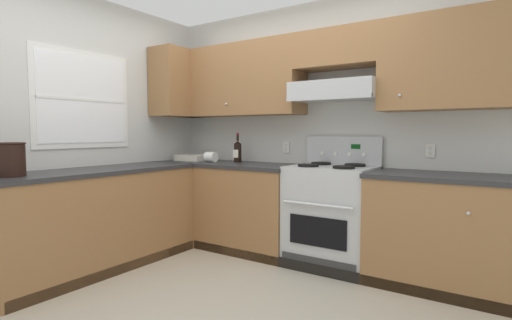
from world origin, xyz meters
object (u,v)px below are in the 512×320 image
Objects in this scene: stove at (331,215)px; bucket at (10,159)px; wine_bottle at (238,151)px; bowl at (193,159)px; paper_towel_roll at (211,157)px.

bucket is at bearing -131.04° from stove.
wine_bottle is at bearing 174.64° from stove.
paper_towel_roll is at bearing -12.64° from bowl.
stove is 4.71× the size of bucket.
paper_towel_roll reaches higher than bowl.
bucket is (0.03, -2.00, 0.11)m from bowl.
wine_bottle is at bearing 74.87° from bucket.
wine_bottle is 2.15m from bucket.
paper_towel_roll is (-1.41, -0.04, 0.49)m from stove.
bowl is at bearing -172.78° from wine_bottle.
stove is 2.67m from bucket.
stove reaches higher than bowl.
bucket is 1.99× the size of paper_towel_roll.
bucket is 1.96m from paper_towel_roll.
wine_bottle is 0.31m from paper_towel_roll.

